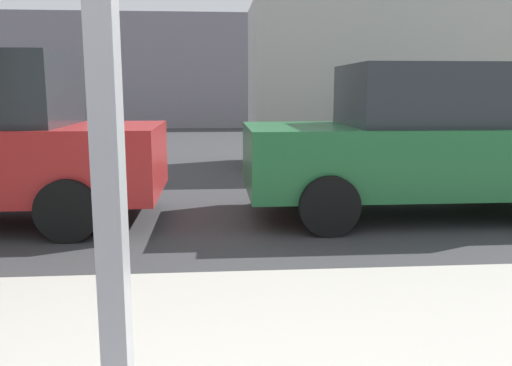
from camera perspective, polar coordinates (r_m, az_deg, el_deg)
The scene contains 4 objects.
ground_plane at distance 9.04m, azimuth -5.73°, elevation 0.37°, with size 60.00×60.00×0.00m, color #38383A.
building_facade_far at distance 21.62m, azimuth -5.18°, elevation 11.82°, with size 28.00×1.20×4.40m, color gray.
parked_car_green at distance 6.69m, azimuth 17.78°, elevation 4.33°, with size 4.20×1.90×1.79m.
box_truck at distance 11.16m, azimuth 15.91°, elevation 10.49°, with size 6.58×2.44×3.11m.
Camera 1 is at (0.19, -0.91, 1.51)m, focal length 37.32 mm.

